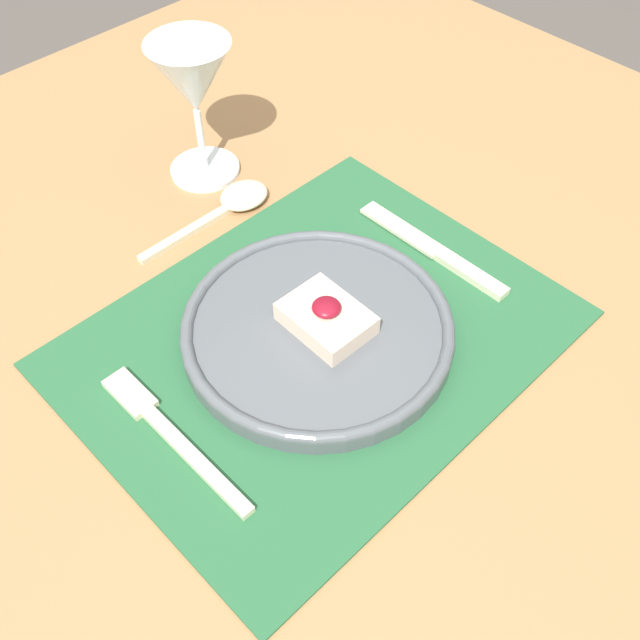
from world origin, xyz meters
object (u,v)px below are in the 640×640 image
at_px(dinner_plate, 320,326).
at_px(knife, 441,255).
at_px(spoon, 234,202).
at_px(wine_glass_near, 193,84).
at_px(fork, 166,430).

bearing_deg(dinner_plate, knife, -4.72).
bearing_deg(spoon, wine_glass_near, 74.25).
height_order(dinner_plate, fork, dinner_plate).
distance_m(fork, knife, 0.33).
relative_size(fork, spoon, 1.08).
bearing_deg(knife, spoon, 116.71).
distance_m(dinner_plate, wine_glass_near, 0.29).
xyz_separation_m(dinner_plate, wine_glass_near, (0.08, 0.27, 0.10)).
bearing_deg(wine_glass_near, spoon, -102.50).
xyz_separation_m(fork, wine_glass_near, (0.24, 0.25, 0.11)).
bearing_deg(knife, fork, 177.04).
height_order(dinner_plate, spoon, dinner_plate).
bearing_deg(wine_glass_near, fork, -133.86).
distance_m(knife, spoon, 0.23).
bearing_deg(fork, wine_glass_near, 46.29).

